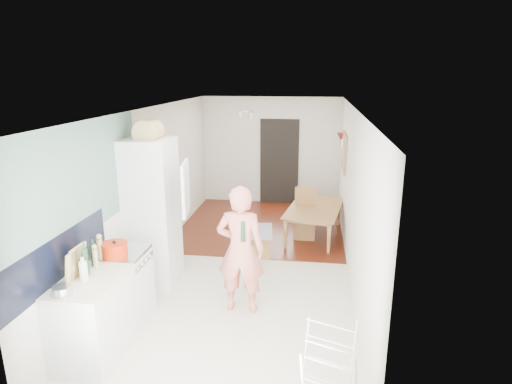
% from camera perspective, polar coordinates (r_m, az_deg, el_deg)
% --- Properties ---
extents(room_shell, '(3.20, 7.00, 2.50)m').
position_cam_1_polar(room_shell, '(6.66, -1.12, 0.22)').
color(room_shell, silver).
rests_on(room_shell, ground).
extents(floor, '(3.20, 7.00, 0.01)m').
position_cam_1_polar(floor, '(7.10, -1.06, -9.55)').
color(floor, silver).
rests_on(floor, ground).
extents(wood_floor_overlay, '(3.20, 3.30, 0.01)m').
position_cam_1_polar(wood_floor_overlay, '(8.79, 0.81, -4.43)').
color(wood_floor_overlay, '#5A170D').
rests_on(wood_floor_overlay, room_shell).
extents(sage_wall_panel, '(0.02, 3.00, 1.30)m').
position_cam_1_polar(sage_wall_panel, '(5.20, -22.39, 1.42)').
color(sage_wall_panel, gray).
rests_on(sage_wall_panel, room_shell).
extents(tile_splashback, '(0.02, 1.90, 0.50)m').
position_cam_1_polar(tile_splashback, '(4.96, -24.65, -8.02)').
color(tile_splashback, black).
rests_on(tile_splashback, room_shell).
extents(doorway_recess, '(0.90, 0.04, 2.00)m').
position_cam_1_polar(doorway_recess, '(10.06, 3.12, 4.02)').
color(doorway_recess, black).
rests_on(doorway_recess, room_shell).
extents(base_cabinet, '(0.60, 0.90, 0.86)m').
position_cam_1_polar(base_cabinet, '(5.14, -20.92, -15.75)').
color(base_cabinet, silver).
rests_on(base_cabinet, room_shell).
extents(worktop, '(0.62, 0.92, 0.06)m').
position_cam_1_polar(worktop, '(4.93, -21.45, -11.15)').
color(worktop, beige).
rests_on(worktop, room_shell).
extents(range_cooker, '(0.60, 0.60, 0.88)m').
position_cam_1_polar(range_cooker, '(5.71, -17.33, -11.98)').
color(range_cooker, silver).
rests_on(range_cooker, room_shell).
extents(cooker_top, '(0.60, 0.60, 0.04)m').
position_cam_1_polar(cooker_top, '(5.52, -17.71, -7.74)').
color(cooker_top, '#BBBBBD').
rests_on(cooker_top, room_shell).
extents(fridge_housing, '(0.66, 0.66, 2.15)m').
position_cam_1_polar(fridge_housing, '(6.32, -13.70, -2.76)').
color(fridge_housing, silver).
rests_on(fridge_housing, room_shell).
extents(fridge_door, '(0.14, 0.56, 0.70)m').
position_cam_1_polar(fridge_door, '(5.72, -9.38, 0.51)').
color(fridge_door, silver).
rests_on(fridge_door, room_shell).
extents(fridge_interior, '(0.02, 0.52, 0.66)m').
position_cam_1_polar(fridge_interior, '(6.08, -11.26, 1.34)').
color(fridge_interior, white).
rests_on(fridge_interior, room_shell).
extents(pinboard, '(0.03, 0.90, 0.70)m').
position_cam_1_polar(pinboard, '(8.39, 11.71, 5.22)').
color(pinboard, tan).
rests_on(pinboard, room_shell).
extents(pinboard_frame, '(0.00, 0.94, 0.74)m').
position_cam_1_polar(pinboard_frame, '(8.39, 11.60, 5.22)').
color(pinboard_frame, '#9C7142').
rests_on(pinboard_frame, room_shell).
extents(wall_sconce, '(0.18, 0.18, 0.16)m').
position_cam_1_polar(wall_sconce, '(9.00, 11.28, 7.22)').
color(wall_sconce, maroon).
rests_on(wall_sconce, room_shell).
extents(person, '(0.74, 0.49, 2.00)m').
position_cam_1_polar(person, '(5.43, -2.09, -6.25)').
color(person, '#E27A6B').
rests_on(person, floor).
extents(dining_table, '(1.01, 1.53, 0.50)m').
position_cam_1_polar(dining_table, '(8.21, 7.99, -4.25)').
color(dining_table, '#9C7142').
rests_on(dining_table, floor).
extents(dining_chair, '(0.40, 0.40, 0.94)m').
position_cam_1_polar(dining_chair, '(8.06, 6.52, -2.93)').
color(dining_chair, '#9C7142').
rests_on(dining_chair, floor).
extents(stool, '(0.32, 0.32, 0.38)m').
position_cam_1_polar(stool, '(7.29, 0.76, -7.19)').
color(stool, '#9C7142').
rests_on(stool, floor).
extents(grey_drape, '(0.42, 0.42, 0.17)m').
position_cam_1_polar(grey_drape, '(7.16, 0.63, -5.27)').
color(grey_drape, gray).
rests_on(grey_drape, stool).
extents(drying_rack, '(0.56, 0.54, 0.89)m').
position_cam_1_polar(drying_rack, '(4.13, 9.65, -23.29)').
color(drying_rack, silver).
rests_on(drying_rack, floor).
extents(bread_bin, '(0.38, 0.36, 0.19)m').
position_cam_1_polar(bread_bin, '(6.04, -14.13, 7.78)').
color(bread_bin, '#DEB477').
rests_on(bread_bin, fridge_housing).
extents(red_casserole, '(0.31, 0.31, 0.18)m').
position_cam_1_polar(red_casserole, '(5.34, -18.29, -7.34)').
color(red_casserole, red).
rests_on(red_casserole, cooker_top).
extents(steel_pan, '(0.22, 0.22, 0.09)m').
position_cam_1_polar(steel_pan, '(4.69, -24.41, -11.86)').
color(steel_pan, '#BBBBBD').
rests_on(steel_pan, worktop).
extents(held_bottle, '(0.06, 0.06, 0.27)m').
position_cam_1_polar(held_bottle, '(5.27, -1.74, -5.22)').
color(held_bottle, '#1C4122').
rests_on(held_bottle, person).
extents(bottle_a, '(0.08, 0.08, 0.31)m').
position_cam_1_polar(bottle_a, '(4.97, -21.83, -8.62)').
color(bottle_a, '#1C4122').
rests_on(bottle_a, worktop).
extents(bottle_b, '(0.06, 0.06, 0.25)m').
position_cam_1_polar(bottle_b, '(5.20, -20.86, -7.81)').
color(bottle_b, '#1C4122').
rests_on(bottle_b, worktop).
extents(bottle_c, '(0.09, 0.09, 0.21)m').
position_cam_1_polar(bottle_c, '(4.88, -22.01, -9.75)').
color(bottle_c, silver).
rests_on(bottle_c, worktop).
extents(pepper_mill_front, '(0.06, 0.06, 0.21)m').
position_cam_1_polar(pepper_mill_front, '(5.15, -20.63, -8.24)').
color(pepper_mill_front, '#DEB477').
rests_on(pepper_mill_front, worktop).
extents(pepper_mill_back, '(0.08, 0.08, 0.24)m').
position_cam_1_polar(pepper_mill_back, '(5.35, -20.08, -7.14)').
color(pepper_mill_back, '#DEB477').
rests_on(pepper_mill_back, worktop).
extents(chopping_boards, '(0.05, 0.28, 0.38)m').
position_cam_1_polar(chopping_boards, '(4.87, -22.92, -8.80)').
color(chopping_boards, '#DEB477').
rests_on(chopping_boards, worktop).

